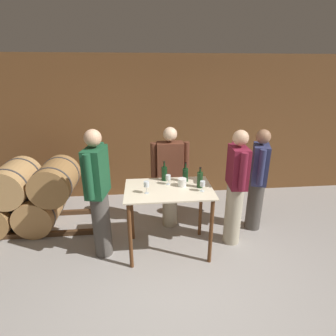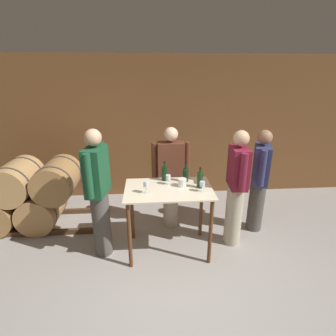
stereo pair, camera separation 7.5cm
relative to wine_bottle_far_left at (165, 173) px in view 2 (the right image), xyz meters
name	(u,v)px [view 2 (the right image)]	position (x,y,z in m)	size (l,w,h in m)	color
ground_plane	(180,292)	(0.11, -1.07, -1.07)	(14.00, 14.00, 0.00)	#9E9993
back_wall	(165,129)	(0.11, 1.60, 0.28)	(8.40, 0.05, 2.70)	brown
barrel_rack	(30,195)	(-2.13, 0.53, -0.53)	(2.66, 0.80, 1.11)	#4C331E
tasting_table	(169,201)	(0.03, -0.28, -0.29)	(1.15, 0.74, 0.96)	beige
wine_bottle_far_left	(165,173)	(0.00, 0.00, 0.00)	(0.08, 0.08, 0.28)	black
wine_bottle_left	(186,175)	(0.29, -0.06, 0.00)	(0.08, 0.08, 0.28)	black
wine_bottle_center	(200,180)	(0.45, -0.28, 0.01)	(0.08, 0.08, 0.28)	#193819
wine_glass_near_left	(146,184)	(-0.26, -0.39, 0.02)	(0.07, 0.07, 0.16)	silver
wine_glass_near_center	(168,178)	(0.04, -0.15, -0.01)	(0.07, 0.07, 0.14)	silver
wine_glass_near_right	(202,184)	(0.45, -0.41, -0.01)	(0.07, 0.07, 0.14)	silver
ice_bucket	(182,182)	(0.22, -0.22, -0.05)	(0.12, 0.12, 0.11)	white
person_host	(171,176)	(0.12, 0.37, -0.20)	(0.59, 0.24, 1.64)	#B7AD93
person_visitor_with_scarf	(236,187)	(0.98, -0.18, -0.17)	(0.25, 0.59, 1.70)	#B7AD93
person_visitor_bearded	(259,180)	(1.45, 0.15, -0.21)	(0.34, 0.56, 1.62)	#4C4742
person_visitor_near_door	(98,192)	(-0.88, -0.28, -0.13)	(0.29, 0.58, 1.77)	#4C4742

